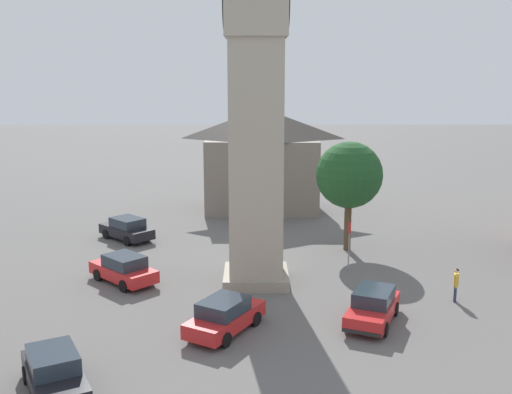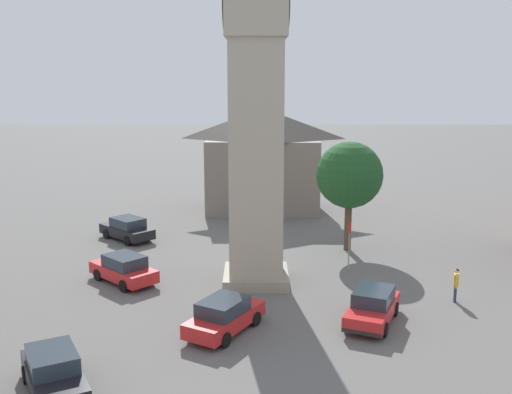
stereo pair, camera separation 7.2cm
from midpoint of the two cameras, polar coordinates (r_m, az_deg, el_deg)
name	(u,v)px [view 2 (the right image)]	position (r m, az deg, el deg)	size (l,w,h in m)	color
ground_plane	(256,282)	(32.11, 0.06, -8.16)	(200.00, 200.00, 0.00)	#605E5B
clock_tower	(256,26)	(30.27, 0.07, 16.05)	(4.12, 4.12, 22.54)	gray
car_blue_kerb	(124,269)	(32.59, -12.49, -6.73)	(4.09, 4.13, 1.53)	red
car_silver_kerb	(54,373)	(22.62, -18.72, -15.64)	(4.44, 3.41, 1.53)	black
car_red_corner	(127,229)	(40.72, -12.19, -2.99)	(4.07, 4.14, 1.53)	black
car_white_side	(373,306)	(27.44, 11.18, -10.24)	(4.46, 3.20, 1.53)	red
car_black_far	(224,316)	(26.03, -2.96, -11.27)	(4.41, 3.54, 1.53)	red
pedestrian	(456,282)	(30.75, 18.67, -7.72)	(0.54, 0.31, 1.69)	#2D3351
tree	(349,175)	(37.18, 9.00, 2.06)	(4.13, 4.13, 6.87)	brown
building_shop_left	(263,159)	(47.72, 0.73, 3.65)	(5.98, 9.51, 8.26)	slate
road_sign	(349,238)	(33.81, 8.98, -3.90)	(0.60, 0.07, 2.80)	gray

